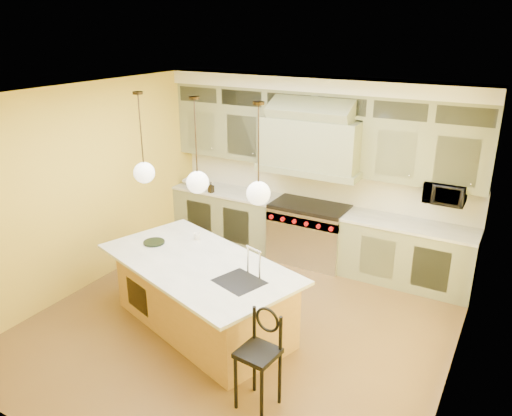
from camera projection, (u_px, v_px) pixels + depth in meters
The scene contains 18 objects.
floor at pixel (240, 324), 6.42m from camera, with size 5.00×5.00×0.00m, color brown.
ceiling at pixel (238, 95), 5.41m from camera, with size 5.00×5.00×0.00m, color white.
wall_back at pixel (320, 169), 7.95m from camera, with size 5.00×5.00×0.00m, color gold.
wall_front at pixel (72, 323), 3.87m from camera, with size 5.00×5.00×0.00m, color gold.
wall_left at pixel (88, 188), 7.06m from camera, with size 5.00×5.00×0.00m, color gold.
wall_right at pixel (463, 267), 4.76m from camera, with size 5.00×5.00×0.00m, color gold.
back_cabinetry at pixel (314, 174), 7.74m from camera, with size 5.00×0.77×2.90m.
range at pixel (309, 232), 8.00m from camera, with size 1.20×0.74×0.96m.
kitchen_island at pixel (202, 293), 6.23m from camera, with size 2.86×2.09×1.35m.
counter_stool at pixel (260, 354), 4.87m from camera, with size 0.41×0.41×1.06m.
microwave at pixel (445, 193), 6.85m from camera, with size 0.54×0.37×0.30m, color black.
oil_bottle_a at pixel (196, 180), 8.53m from camera, with size 0.13×0.13×0.34m, color black.
oil_bottle_b at pixel (211, 187), 8.42m from camera, with size 0.08×0.08×0.18m, color black.
fruit_bowl at pixel (192, 182), 8.89m from camera, with size 0.32×0.32×0.08m, color white.
cup at pixel (197, 236), 6.66m from camera, with size 0.10×0.10×0.09m, color white.
pendant_left at pixel (144, 170), 6.08m from camera, with size 0.26×0.26×1.11m.
pendant_center at pixel (198, 180), 5.72m from camera, with size 0.26×0.26×1.11m.
pendant_right at pixel (258, 191), 5.35m from camera, with size 0.26×0.26×1.11m.
Camera 1 is at (2.87, -4.69, 3.64)m, focal length 35.00 mm.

